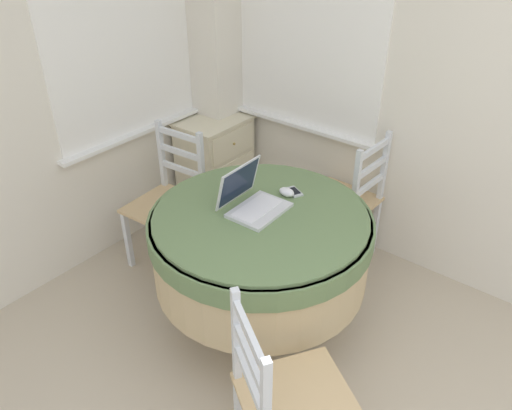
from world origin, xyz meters
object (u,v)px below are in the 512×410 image
(dining_chair_near_back_window, at_px, (169,202))
(corner_cabinet, at_px, (216,164))
(round_dining_table, at_px, (260,243))
(cell_phone, at_px, (294,192))
(computer_mouse, at_px, (287,192))
(dining_chair_near_right_window, at_px, (346,201))
(dining_chair_camera_near, at_px, (285,400))
(laptop, at_px, (252,200))

(dining_chair_near_back_window, relative_size, corner_cabinet, 1.24)
(round_dining_table, relative_size, cell_phone, 9.51)
(computer_mouse, xyz_separation_m, cell_phone, (0.05, -0.01, -0.02))
(computer_mouse, height_order, cell_phone, computer_mouse)
(cell_phone, xyz_separation_m, dining_chair_near_right_window, (0.57, -0.03, -0.32))
(round_dining_table, bearing_deg, corner_cabinet, 53.16)
(computer_mouse, height_order, dining_chair_near_back_window, dining_chair_near_back_window)
(dining_chair_near_back_window, relative_size, dining_chair_camera_near, 1.00)
(laptop, xyz_separation_m, dining_chair_camera_near, (-0.63, -0.68, -0.37))
(computer_mouse, distance_m, dining_chair_near_back_window, 0.93)
(round_dining_table, height_order, dining_chair_near_back_window, dining_chair_near_back_window)
(round_dining_table, height_order, dining_chair_camera_near, dining_chair_camera_near)
(round_dining_table, distance_m, dining_chair_camera_near, 0.88)
(dining_chair_near_back_window, bearing_deg, dining_chair_near_right_window, -50.98)
(laptop, distance_m, corner_cabinet, 1.35)
(computer_mouse, bearing_deg, round_dining_table, -179.41)
(laptop, bearing_deg, dining_chair_near_back_window, 81.67)
(laptop, height_order, cell_phone, laptop)
(dining_chair_camera_near, relative_size, corner_cabinet, 1.24)
(dining_chair_near_back_window, height_order, corner_cabinet, dining_chair_near_back_window)
(cell_phone, xyz_separation_m, corner_cabinet, (0.52, 1.08, -0.39))
(round_dining_table, height_order, corner_cabinet, round_dining_table)
(round_dining_table, distance_m, laptop, 0.24)
(laptop, distance_m, dining_chair_near_right_window, 0.93)
(cell_phone, distance_m, dining_chair_camera_near, 1.13)
(corner_cabinet, bearing_deg, dining_chair_camera_near, -130.17)
(laptop, height_order, dining_chair_near_back_window, laptop)
(computer_mouse, xyz_separation_m, corner_cabinet, (0.57, 1.07, -0.41))
(computer_mouse, bearing_deg, dining_chair_near_back_window, 96.80)
(laptop, bearing_deg, round_dining_table, -99.72)
(laptop, bearing_deg, computer_mouse, -16.39)
(cell_phone, height_order, corner_cabinet, cell_phone)
(round_dining_table, distance_m, corner_cabinet, 1.35)
(round_dining_table, xyz_separation_m, corner_cabinet, (0.80, 1.07, -0.21))
(computer_mouse, xyz_separation_m, dining_chair_near_right_window, (0.63, -0.04, -0.34))
(cell_phone, bearing_deg, dining_chair_near_right_window, -3.16)
(cell_phone, relative_size, dining_chair_near_back_window, 0.13)
(round_dining_table, relative_size, dining_chair_camera_near, 1.26)
(laptop, relative_size, cell_phone, 2.54)
(dining_chair_near_right_window, bearing_deg, dining_chair_near_back_window, 129.02)
(dining_chair_near_right_window, bearing_deg, round_dining_table, 177.22)
(dining_chair_camera_near, bearing_deg, cell_phone, 33.75)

